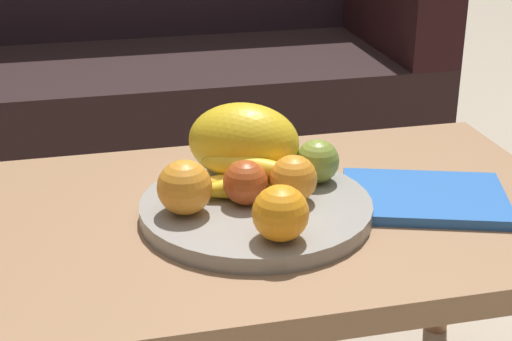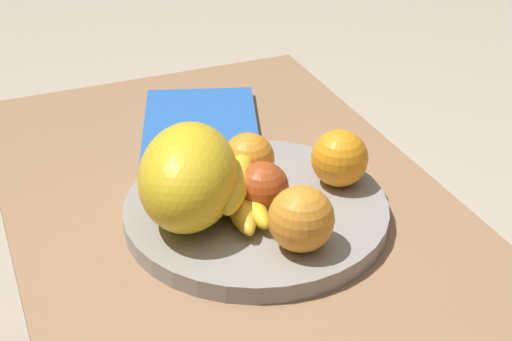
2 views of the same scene
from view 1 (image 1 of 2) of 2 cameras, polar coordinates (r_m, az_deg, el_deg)
coffee_table at (r=1.23m, az=-0.94°, el=-5.24°), size 1.04×0.59×0.46m
couch at (r=2.37m, az=-9.02°, el=6.21°), size 1.70×0.70×0.90m
fruit_bowl at (r=1.19m, az=0.00°, el=-2.77°), size 0.35×0.35×0.03m
melon_large_front at (r=1.24m, az=-0.90°, el=2.09°), size 0.21×0.19×0.12m
orange_front at (r=1.06m, az=1.78°, el=-3.10°), size 0.08×0.08×0.08m
orange_left at (r=1.17m, az=2.71°, el=-0.60°), size 0.07×0.07×0.07m
orange_right at (r=1.14m, az=-5.17°, el=-1.21°), size 0.08×0.08×0.08m
apple_front at (r=1.16m, az=-0.67°, el=-0.87°), size 0.07×0.07×0.07m
apple_left at (r=1.24m, az=4.45°, el=0.68°), size 0.07×0.07×0.07m
banana_bunch at (r=1.20m, az=-0.62°, el=-0.58°), size 0.16×0.11×0.06m
magazine at (r=1.26m, az=12.05°, el=-1.92°), size 0.29×0.25×0.02m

